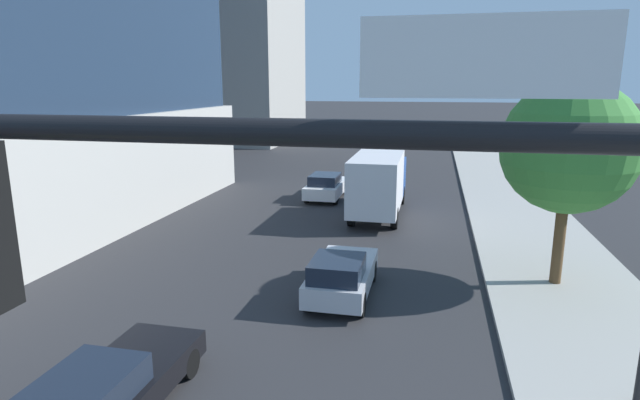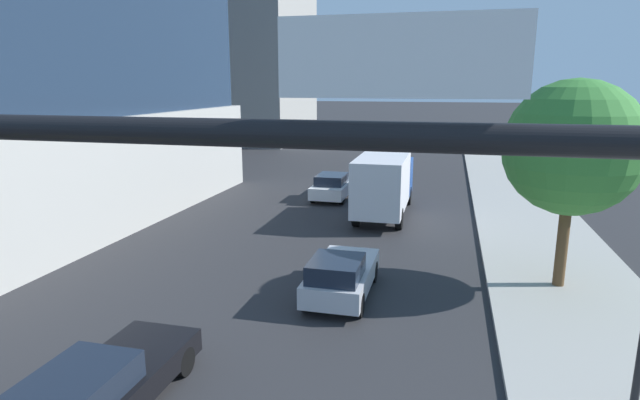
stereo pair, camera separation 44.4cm
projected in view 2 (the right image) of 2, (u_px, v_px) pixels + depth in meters
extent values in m
cube|color=#9E9B93|center=(554.00, 265.00, 18.92)|extent=(5.06, 120.00, 0.15)
cube|color=#9E9B93|center=(245.00, 24.00, 58.60)|extent=(13.15, 14.99, 26.60)
cylinder|color=black|center=(211.00, 132.00, 2.53)|extent=(6.08, 0.14, 0.14)
cube|color=white|center=(399.00, 57.00, 2.24)|extent=(1.10, 0.04, 0.36)
cylinder|color=brown|center=(562.00, 242.00, 16.57)|extent=(0.36, 0.36, 2.94)
sphere|color=#387F33|center=(573.00, 148.00, 15.89)|extent=(4.24, 4.24, 4.24)
cube|color=silver|center=(333.00, 188.00, 30.29)|extent=(1.89, 4.43, 0.67)
cube|color=#19212D|center=(331.00, 179.00, 29.70)|extent=(1.59, 2.16, 0.56)
cylinder|color=black|center=(325.00, 187.00, 31.97)|extent=(0.22, 0.63, 0.63)
cylinder|color=black|center=(352.00, 189.00, 31.58)|extent=(0.22, 0.63, 0.63)
cylinder|color=black|center=(313.00, 197.00, 29.13)|extent=(0.22, 0.63, 0.63)
cylinder|color=black|center=(342.00, 199.00, 28.73)|extent=(0.22, 0.63, 0.63)
cube|color=#B7B7BC|center=(342.00, 276.00, 16.29)|extent=(1.79, 4.13, 0.66)
cube|color=#19212D|center=(336.00, 269.00, 15.23)|extent=(1.51, 1.82, 0.57)
cylinder|color=black|center=(328.00, 268.00, 17.87)|extent=(0.22, 0.72, 0.72)
cylinder|color=black|center=(373.00, 272.00, 17.49)|extent=(0.22, 0.72, 0.72)
cylinder|color=black|center=(307.00, 300.00, 15.21)|extent=(0.22, 0.72, 0.72)
cylinder|color=black|center=(359.00, 305.00, 14.84)|extent=(0.22, 0.72, 0.72)
cube|color=black|center=(113.00, 383.00, 10.61)|extent=(1.82, 4.35, 0.55)
cube|color=#19212D|center=(74.00, 388.00, 9.48)|extent=(1.53, 2.24, 0.56)
cylinder|color=black|center=(123.00, 353.00, 12.25)|extent=(0.22, 0.67, 0.67)
cylinder|color=black|center=(184.00, 361.00, 11.87)|extent=(0.22, 0.67, 0.67)
cube|color=#1E4799|center=(391.00, 176.00, 28.67)|extent=(2.30, 2.11, 1.94)
cube|color=silver|center=(382.00, 183.00, 24.97)|extent=(2.30, 5.27, 2.60)
cylinder|color=black|center=(372.00, 194.00, 29.15)|extent=(0.30, 1.01, 1.01)
cylinder|color=black|center=(408.00, 196.00, 28.67)|extent=(0.30, 1.01, 1.01)
cylinder|color=black|center=(356.00, 216.00, 24.27)|extent=(0.30, 1.01, 1.01)
cylinder|color=black|center=(399.00, 219.00, 23.79)|extent=(0.30, 1.01, 1.01)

